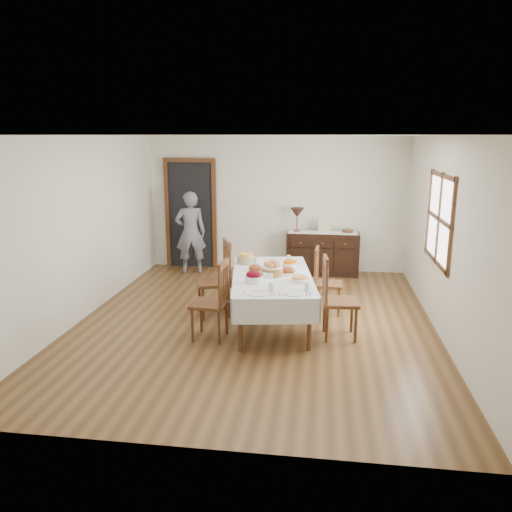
# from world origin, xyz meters

# --- Properties ---
(ground) EXTENTS (6.00, 6.00, 0.00)m
(ground) POSITION_xyz_m (0.00, 0.00, 0.00)
(ground) COLOR brown
(room_shell) EXTENTS (5.02, 6.02, 2.65)m
(room_shell) POSITION_xyz_m (-0.15, 0.42, 1.64)
(room_shell) COLOR white
(room_shell) RESTS_ON ground
(dining_table) EXTENTS (1.37, 2.24, 0.73)m
(dining_table) POSITION_xyz_m (0.24, -0.04, 0.64)
(dining_table) COLOR silver
(dining_table) RESTS_ON ground
(chair_left_near) EXTENTS (0.47, 0.47, 1.05)m
(chair_left_near) POSITION_xyz_m (-0.45, -0.65, 0.53)
(chair_left_near) COLOR #4F2C17
(chair_left_near) RESTS_ON ground
(chair_left_far) EXTENTS (0.60, 0.60, 1.12)m
(chair_left_far) POSITION_xyz_m (-0.59, 0.24, 0.56)
(chair_left_far) COLOR #4F2C17
(chair_left_far) RESTS_ON ground
(chair_right_near) EXTENTS (0.49, 0.49, 1.09)m
(chair_right_near) POSITION_xyz_m (1.12, -0.39, 0.55)
(chair_right_near) COLOR #4F2C17
(chair_right_near) RESTS_ON ground
(chair_right_far) EXTENTS (0.43, 0.43, 0.99)m
(chair_right_far) POSITION_xyz_m (0.98, 0.58, 0.50)
(chair_right_far) COLOR #4F2C17
(chair_right_far) RESTS_ON ground
(sideboard) EXTENTS (1.36, 0.50, 0.82)m
(sideboard) POSITION_xyz_m (0.93, 2.72, 0.41)
(sideboard) COLOR black
(sideboard) RESTS_ON ground
(person) EXTENTS (0.60, 0.47, 1.69)m
(person) POSITION_xyz_m (-1.59, 2.46, 0.85)
(person) COLOR slate
(person) RESTS_ON ground
(bread_basket) EXTENTS (0.30, 0.30, 0.18)m
(bread_basket) POSITION_xyz_m (0.25, -0.06, 0.81)
(bread_basket) COLOR olive
(bread_basket) RESTS_ON dining_table
(egg_basket) EXTENTS (0.25, 0.25, 0.11)m
(egg_basket) POSITION_xyz_m (0.20, 0.36, 0.77)
(egg_basket) COLOR black
(egg_basket) RESTS_ON dining_table
(ham_platter_a) EXTENTS (0.29, 0.29, 0.11)m
(ham_platter_a) POSITION_xyz_m (-0.01, 0.13, 0.75)
(ham_platter_a) COLOR white
(ham_platter_a) RESTS_ON dining_table
(ham_platter_b) EXTENTS (0.31, 0.31, 0.11)m
(ham_platter_b) POSITION_xyz_m (0.46, 0.07, 0.75)
(ham_platter_b) COLOR white
(ham_platter_b) RESTS_ON dining_table
(beet_bowl) EXTENTS (0.22, 0.22, 0.16)m
(beet_bowl) POSITION_xyz_m (0.04, -0.44, 0.80)
(beet_bowl) COLOR white
(beet_bowl) RESTS_ON dining_table
(carrot_bowl) EXTENTS (0.21, 0.21, 0.09)m
(carrot_bowl) POSITION_xyz_m (0.46, 0.43, 0.77)
(carrot_bowl) COLOR white
(carrot_bowl) RESTS_ON dining_table
(pineapple_bowl) EXTENTS (0.27, 0.27, 0.15)m
(pineapple_bowl) POSITION_xyz_m (-0.21, 0.54, 0.79)
(pineapple_bowl) COLOR tan
(pineapple_bowl) RESTS_ON dining_table
(casserole_dish) EXTENTS (0.24, 0.24, 0.07)m
(casserole_dish) POSITION_xyz_m (0.64, -0.32, 0.76)
(casserole_dish) COLOR white
(casserole_dish) RESTS_ON dining_table
(butter_dish) EXTENTS (0.15, 0.11, 0.07)m
(butter_dish) POSITION_xyz_m (0.21, -0.20, 0.76)
(butter_dish) COLOR white
(butter_dish) RESTS_ON dining_table
(setting_left) EXTENTS (0.44, 0.31, 0.10)m
(setting_left) POSITION_xyz_m (0.20, -0.87, 0.75)
(setting_left) COLOR white
(setting_left) RESTS_ON dining_table
(setting_right) EXTENTS (0.44, 0.31, 0.10)m
(setting_right) POSITION_xyz_m (0.64, -0.80, 0.75)
(setting_right) COLOR white
(setting_right) RESTS_ON dining_table
(glass_far_a) EXTENTS (0.07, 0.07, 0.09)m
(glass_far_a) POSITION_xyz_m (-0.05, 0.55, 0.77)
(glass_far_a) COLOR silver
(glass_far_a) RESTS_ON dining_table
(glass_far_b) EXTENTS (0.07, 0.07, 0.09)m
(glass_far_b) POSITION_xyz_m (0.41, 0.76, 0.77)
(glass_far_b) COLOR silver
(glass_far_b) RESTS_ON dining_table
(runner) EXTENTS (1.30, 0.35, 0.01)m
(runner) POSITION_xyz_m (0.92, 2.69, 0.82)
(runner) COLOR white
(runner) RESTS_ON sideboard
(table_lamp) EXTENTS (0.26, 0.26, 0.46)m
(table_lamp) POSITION_xyz_m (0.43, 2.69, 1.17)
(table_lamp) COLOR brown
(table_lamp) RESTS_ON sideboard
(picture_frame) EXTENTS (0.22, 0.08, 0.28)m
(picture_frame) POSITION_xyz_m (0.95, 2.66, 0.96)
(picture_frame) COLOR #C8BE8F
(picture_frame) RESTS_ON sideboard
(deco_bowl) EXTENTS (0.20, 0.20, 0.06)m
(deco_bowl) POSITION_xyz_m (1.38, 2.73, 0.85)
(deco_bowl) COLOR #4F2C17
(deco_bowl) RESTS_ON sideboard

